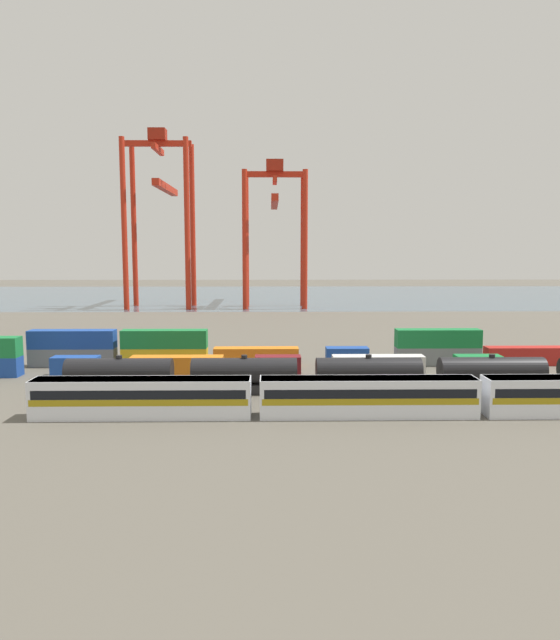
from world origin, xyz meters
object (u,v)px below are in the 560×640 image
shipping_container_9 (165,357)px  passenger_train (368,395)px  gantry_crane_central (275,218)px  freight_tank_row (368,374)px  gantry_crane_west (161,203)px  shipping_container_5 (378,365)px  shipping_container_2 (76,366)px

shipping_container_9 → passenger_train: bearing=-46.5°
passenger_train → gantry_crane_central: bearing=94.1°
passenger_train → freight_tank_row: (1.67, 9.93, -0.03)m
freight_tank_row → gantry_crane_west: gantry_crane_west is taller
shipping_container_9 → gantry_crane_west: bearing=100.4°
freight_tank_row → shipping_container_9: size_ratio=5.76×
gantry_crane_central → shipping_container_5: bearing=-82.4°
freight_tank_row → gantry_crane_central: bearing=95.4°
shipping_container_9 → gantry_crane_central: bearing=79.6°
passenger_train → gantry_crane_west: (-41.08, 114.96, 27.83)m
freight_tank_row → gantry_crane_west: bearing=112.1°
shipping_container_2 → gantry_crane_central: (26.96, 96.22, 24.47)m
freight_tank_row → shipping_container_5: size_ratio=5.76×
shipping_container_2 → gantry_crane_central: bearing=74.3°
passenger_train → shipping_container_2: bearing=151.1°
shipping_container_9 → gantry_crane_central: size_ratio=0.29×
shipping_container_2 → gantry_crane_west: (-5.78, 95.50, 28.67)m
passenger_train → shipping_container_5: 20.01m
freight_tank_row → shipping_container_2: size_ratio=11.54×
shipping_container_2 → gantry_crane_west: gantry_crane_west is taller
gantry_crane_central → shipping_container_9: bearing=-100.4°
shipping_container_5 → gantry_crane_central: gantry_crane_central is taller
gantry_crane_west → gantry_crane_central: 33.02m
shipping_container_9 → gantry_crane_central: (16.45, 89.57, 24.47)m
gantry_crane_west → gantry_crane_central: size_ratio=1.20×
passenger_train → shipping_container_2: (-35.30, 19.46, -0.84)m
shipping_container_9 → gantry_crane_central: gantry_crane_central is taller
passenger_train → gantry_crane_central: (-8.34, 115.69, 23.62)m
shipping_container_5 → shipping_container_9: 30.11m
shipping_container_2 → shipping_container_9: bearing=32.4°
shipping_container_5 → gantry_crane_central: size_ratio=0.29×
freight_tank_row → shipping_container_5: 10.00m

